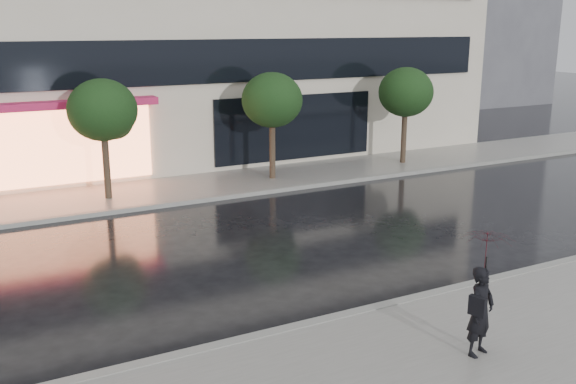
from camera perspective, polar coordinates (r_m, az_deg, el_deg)
ground at (r=14.07m, az=5.97°, el=-8.92°), size 120.00×120.00×0.00m
sidewalk_near at (r=11.77m, az=15.05°, el=-14.01°), size 60.00×4.50×0.12m
sidewalk_far at (r=22.83m, az=-8.42°, el=0.41°), size 60.00×3.50×0.12m
curb_near at (r=13.30m, az=8.41°, el=-10.12°), size 60.00×0.25×0.14m
curb_far at (r=21.23m, az=-6.83°, el=-0.59°), size 60.00×0.25×0.14m
tree_mid_west at (r=21.31m, az=-16.01°, el=6.83°), size 2.20×2.20×3.99m
tree_mid_east at (r=23.29m, az=-1.33°, el=8.01°), size 2.20×2.20×3.99m
tree_far_east at (r=26.50m, az=10.49°, el=8.58°), size 2.20×2.20×3.99m
pedestrian_with_umbrella at (r=11.28m, az=17.08°, el=-7.10°), size 1.08×1.09×2.21m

